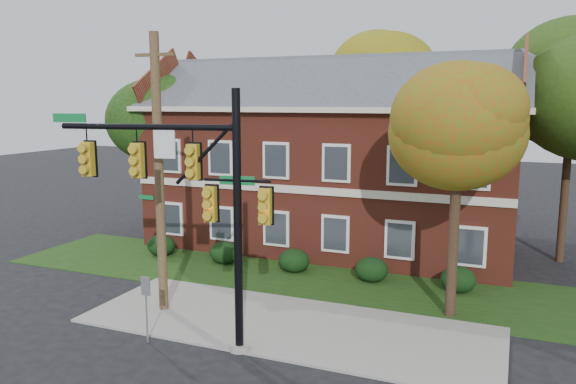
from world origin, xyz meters
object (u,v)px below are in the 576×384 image
at_px(hedge_far_right, 458,280).
at_px(tree_left_rear, 160,116).
at_px(traffic_signal, 192,190).
at_px(hedge_far_left, 161,245).
at_px(tree_far_rear, 392,79).
at_px(hedge_left, 224,253).
at_px(tree_near_right, 466,127).
at_px(apartment_building, 332,150).
at_px(hedge_right, 372,270).
at_px(sign_post, 146,298).
at_px(hedge_center, 294,261).
at_px(utility_pole, 159,174).

bearing_deg(hedge_far_right, tree_left_rear, 166.11).
distance_m(hedge_far_right, traffic_signal, 11.62).
xyz_separation_m(hedge_far_left, tree_far_rear, (8.34, 13.09, 8.32)).
xyz_separation_m(hedge_left, hedge_far_right, (10.50, 0.00, 0.00)).
distance_m(hedge_far_right, tree_near_right, 6.77).
bearing_deg(tree_near_right, tree_far_rear, 110.27).
distance_m(hedge_far_left, tree_far_rear, 17.61).
xyz_separation_m(hedge_far_left, tree_left_rear, (-2.73, 4.14, 6.16)).
relative_size(apartment_building, hedge_far_left, 13.43).
bearing_deg(hedge_right, hedge_left, 180.00).
distance_m(apartment_building, traffic_signal, 13.44).
bearing_deg(tree_left_rear, hedge_right, -17.37).
xyz_separation_m(hedge_far_left, traffic_signal, (6.99, -8.18, 4.36)).
relative_size(hedge_far_left, traffic_signal, 0.18).
relative_size(tree_near_right, tree_left_rear, 0.97).
xyz_separation_m(apartment_building, sign_post, (-1.54, -13.82, -3.53)).
xyz_separation_m(apartment_building, tree_left_rear, (-9.73, -1.12, 1.69)).
bearing_deg(hedge_left, hedge_far_left, 180.00).
xyz_separation_m(apartment_building, traffic_signal, (-0.01, -13.44, -0.10)).
xyz_separation_m(hedge_center, tree_far_rear, (1.34, 13.09, 8.32)).
bearing_deg(hedge_far_left, tree_left_rear, 123.42).
relative_size(apartment_building, hedge_center, 13.43).
height_order(hedge_left, utility_pole, utility_pole).
bearing_deg(hedge_far_left, traffic_signal, -49.48).
distance_m(apartment_building, hedge_far_right, 9.82).
xyz_separation_m(tree_far_rear, traffic_signal, (-1.35, -21.28, -3.96)).
distance_m(hedge_left, hedge_center, 3.50).
xyz_separation_m(apartment_building, utility_pole, (-2.66, -11.32, -0.01)).
relative_size(hedge_left, hedge_far_right, 1.00).
height_order(hedge_center, traffic_signal, traffic_signal).
bearing_deg(hedge_far_left, sign_post, -57.49).
height_order(tree_far_rear, traffic_signal, tree_far_rear).
xyz_separation_m(apartment_building, tree_far_rear, (1.34, 7.84, 3.86)).
height_order(hedge_center, utility_pole, utility_pole).
relative_size(tree_far_rear, utility_pole, 1.17).
height_order(tree_left_rear, sign_post, tree_left_rear).
bearing_deg(hedge_right, tree_near_right, -37.28).
bearing_deg(sign_post, hedge_left, 100.22).
xyz_separation_m(tree_far_rear, sign_post, (-2.88, -21.66, -7.38)).
bearing_deg(tree_far_rear, hedge_right, -80.64).
distance_m(tree_near_right, traffic_signal, 9.17).
height_order(hedge_left, tree_far_rear, tree_far_rear).
bearing_deg(apartment_building, tree_left_rear, -173.46).
bearing_deg(tree_near_right, hedge_right, 142.72).
bearing_deg(traffic_signal, hedge_left, 104.35).
height_order(traffic_signal, utility_pole, utility_pole).
bearing_deg(apartment_building, hedge_left, -123.67).
height_order(hedge_right, tree_far_rear, tree_far_rear).
relative_size(hedge_center, sign_post, 0.65).
distance_m(tree_near_right, sign_post, 11.70).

